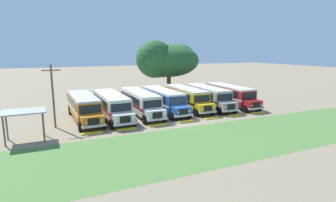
{
  "coord_description": "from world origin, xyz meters",
  "views": [
    {
      "loc": [
        -14.18,
        -26.53,
        7.98
      ],
      "look_at": [
        0.0,
        4.16,
        1.6
      ],
      "focal_mm": 29.03,
      "sensor_mm": 36.0,
      "label": 1
    }
  ],
  "objects_px": {
    "parked_bus_slot_0": "(84,106)",
    "parked_bus_slot_2": "(140,101)",
    "parked_bus_slot_6": "(230,94)",
    "parked_bus_slot_4": "(186,97)",
    "utility_pole": "(53,94)",
    "parked_bus_slot_5": "(208,96)",
    "broad_shade_tree": "(166,60)",
    "waiting_shelter": "(24,114)",
    "parked_bus_slot_1": "(112,104)",
    "parked_bus_slot_3": "(163,99)"
  },
  "relations": [
    {
      "from": "parked_bus_slot_0",
      "to": "parked_bus_slot_2",
      "type": "relative_size",
      "value": 1.0
    },
    {
      "from": "parked_bus_slot_0",
      "to": "parked_bus_slot_6",
      "type": "relative_size",
      "value": 1.0
    },
    {
      "from": "parked_bus_slot_4",
      "to": "utility_pole",
      "type": "height_order",
      "value": "utility_pole"
    },
    {
      "from": "parked_bus_slot_0",
      "to": "parked_bus_slot_5",
      "type": "relative_size",
      "value": 1.0
    },
    {
      "from": "broad_shade_tree",
      "to": "waiting_shelter",
      "type": "bearing_deg",
      "value": -139.6
    },
    {
      "from": "parked_bus_slot_4",
      "to": "waiting_shelter",
      "type": "distance_m",
      "value": 20.56
    },
    {
      "from": "parked_bus_slot_6",
      "to": "parked_bus_slot_1",
      "type": "bearing_deg",
      "value": -87.24
    },
    {
      "from": "parked_bus_slot_3",
      "to": "utility_pole",
      "type": "distance_m",
      "value": 13.74
    },
    {
      "from": "parked_bus_slot_5",
      "to": "waiting_shelter",
      "type": "distance_m",
      "value": 23.55
    },
    {
      "from": "parked_bus_slot_1",
      "to": "parked_bus_slot_2",
      "type": "height_order",
      "value": "same"
    },
    {
      "from": "parked_bus_slot_0",
      "to": "parked_bus_slot_4",
      "type": "relative_size",
      "value": 1.0
    },
    {
      "from": "parked_bus_slot_2",
      "to": "parked_bus_slot_5",
      "type": "xyz_separation_m",
      "value": [
        10.1,
        0.18,
        0.0
      ]
    },
    {
      "from": "parked_bus_slot_2",
      "to": "utility_pole",
      "type": "relative_size",
      "value": 1.65
    },
    {
      "from": "parked_bus_slot_3",
      "to": "utility_pole",
      "type": "height_order",
      "value": "utility_pole"
    },
    {
      "from": "parked_bus_slot_6",
      "to": "utility_pole",
      "type": "bearing_deg",
      "value": -83.09
    },
    {
      "from": "parked_bus_slot_1",
      "to": "parked_bus_slot_6",
      "type": "height_order",
      "value": "same"
    },
    {
      "from": "waiting_shelter",
      "to": "utility_pole",
      "type": "bearing_deg",
      "value": 52.76
    },
    {
      "from": "parked_bus_slot_0",
      "to": "parked_bus_slot_3",
      "type": "distance_m",
      "value": 10.13
    },
    {
      "from": "parked_bus_slot_3",
      "to": "parked_bus_slot_4",
      "type": "relative_size",
      "value": 1.0
    },
    {
      "from": "parked_bus_slot_3",
      "to": "utility_pole",
      "type": "bearing_deg",
      "value": -80.0
    },
    {
      "from": "parked_bus_slot_3",
      "to": "broad_shade_tree",
      "type": "height_order",
      "value": "broad_shade_tree"
    },
    {
      "from": "parked_bus_slot_6",
      "to": "broad_shade_tree",
      "type": "xyz_separation_m",
      "value": [
        -4.02,
        13.73,
        4.51
      ]
    },
    {
      "from": "parked_bus_slot_3",
      "to": "parked_bus_slot_6",
      "type": "distance_m",
      "value": 10.5
    },
    {
      "from": "broad_shade_tree",
      "to": "waiting_shelter",
      "type": "relative_size",
      "value": 3.37
    },
    {
      "from": "parked_bus_slot_0",
      "to": "parked_bus_slot_1",
      "type": "xyz_separation_m",
      "value": [
        3.16,
        -0.52,
        0.0
      ]
    },
    {
      "from": "parked_bus_slot_3",
      "to": "broad_shade_tree",
      "type": "bearing_deg",
      "value": 153.48
    },
    {
      "from": "parked_bus_slot_3",
      "to": "parked_bus_slot_6",
      "type": "bearing_deg",
      "value": 86.75
    },
    {
      "from": "parked_bus_slot_4",
      "to": "parked_bus_slot_6",
      "type": "bearing_deg",
      "value": 84.86
    },
    {
      "from": "parked_bus_slot_5",
      "to": "waiting_shelter",
      "type": "height_order",
      "value": "parked_bus_slot_5"
    },
    {
      "from": "parked_bus_slot_0",
      "to": "broad_shade_tree",
      "type": "xyz_separation_m",
      "value": [
        16.6,
        13.37,
        4.51
      ]
    },
    {
      "from": "parked_bus_slot_2",
      "to": "parked_bus_slot_5",
      "type": "height_order",
      "value": "same"
    },
    {
      "from": "parked_bus_slot_2",
      "to": "parked_bus_slot_5",
      "type": "bearing_deg",
      "value": 91.65
    },
    {
      "from": "parked_bus_slot_1",
      "to": "parked_bus_slot_4",
      "type": "height_order",
      "value": "same"
    },
    {
      "from": "parked_bus_slot_5",
      "to": "parked_bus_slot_6",
      "type": "bearing_deg",
      "value": 86.67
    },
    {
      "from": "parked_bus_slot_0",
      "to": "parked_bus_slot_5",
      "type": "bearing_deg",
      "value": 88.69
    },
    {
      "from": "parked_bus_slot_4",
      "to": "parked_bus_slot_2",
      "type": "bearing_deg",
      "value": -83.59
    },
    {
      "from": "utility_pole",
      "to": "waiting_shelter",
      "type": "distance_m",
      "value": 4.41
    },
    {
      "from": "parked_bus_slot_0",
      "to": "broad_shade_tree",
      "type": "distance_m",
      "value": 21.79
    },
    {
      "from": "parked_bus_slot_1",
      "to": "parked_bus_slot_5",
      "type": "bearing_deg",
      "value": 92.01
    },
    {
      "from": "utility_pole",
      "to": "parked_bus_slot_5",
      "type": "bearing_deg",
      "value": 6.57
    },
    {
      "from": "parked_bus_slot_0",
      "to": "parked_bus_slot_2",
      "type": "distance_m",
      "value": 6.9
    },
    {
      "from": "parked_bus_slot_2",
      "to": "parked_bus_slot_4",
      "type": "height_order",
      "value": "same"
    },
    {
      "from": "parked_bus_slot_1",
      "to": "broad_shade_tree",
      "type": "distance_m",
      "value": 19.85
    },
    {
      "from": "parked_bus_slot_1",
      "to": "parked_bus_slot_3",
      "type": "xyz_separation_m",
      "value": [
        6.98,
        0.67,
        0.0
      ]
    },
    {
      "from": "parked_bus_slot_4",
      "to": "broad_shade_tree",
      "type": "distance_m",
      "value": 13.99
    },
    {
      "from": "parked_bus_slot_5",
      "to": "parked_bus_slot_6",
      "type": "relative_size",
      "value": 1.0
    },
    {
      "from": "parked_bus_slot_3",
      "to": "parked_bus_slot_1",
      "type": "bearing_deg",
      "value": -84.93
    },
    {
      "from": "parked_bus_slot_5",
      "to": "broad_shade_tree",
      "type": "distance_m",
      "value": 14.1
    },
    {
      "from": "utility_pole",
      "to": "waiting_shelter",
      "type": "xyz_separation_m",
      "value": [
        -2.59,
        -3.41,
        -1.07
      ]
    },
    {
      "from": "parked_bus_slot_1",
      "to": "parked_bus_slot_6",
      "type": "relative_size",
      "value": 1.0
    }
  ]
}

